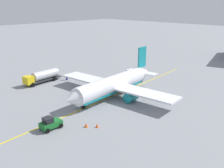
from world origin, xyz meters
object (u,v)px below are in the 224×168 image
refueling_worker (67,77)px  safety_cone_wingtip (86,125)px  pushback_tug (50,123)px  airplane (113,85)px  fuel_tanker (42,76)px  safety_cone_nose (97,126)px

refueling_worker → safety_cone_wingtip: bearing=59.4°
pushback_tug → airplane: bearing=-170.4°
fuel_tanker → airplane: bearing=104.5°
airplane → safety_cone_wingtip: size_ratio=43.89×
airplane → refueling_worker: bearing=-91.4°
pushback_tug → refueling_worker: 28.77m
refueling_worker → safety_cone_nose: bearing=62.9°
airplane → pushback_tug: (19.00, 3.20, -1.70)m
fuel_tanker → refueling_worker: 6.54m
airplane → safety_cone_wingtip: bearing=26.3°
pushback_tug → safety_cone_nose: (-5.81, 5.36, -0.70)m
fuel_tanker → safety_cone_nose: (7.78, 29.41, -1.42)m
fuel_tanker → safety_cone_nose: bearing=75.2°
fuel_tanker → safety_cone_wingtip: bearing=72.1°
safety_cone_nose → safety_cone_wingtip: bearing=-49.2°
airplane → refueling_worker: airplane is taller
airplane → safety_cone_wingtip: 16.26m
fuel_tanker → refueling_worker: size_ratio=6.42×
safety_cone_wingtip → safety_cone_nose: bearing=130.8°
safety_cone_nose → safety_cone_wingtip: safety_cone_wingtip is taller
refueling_worker → safety_cone_wingtip: refueling_worker is taller
safety_cone_wingtip → fuel_tanker: bearing=-107.9°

